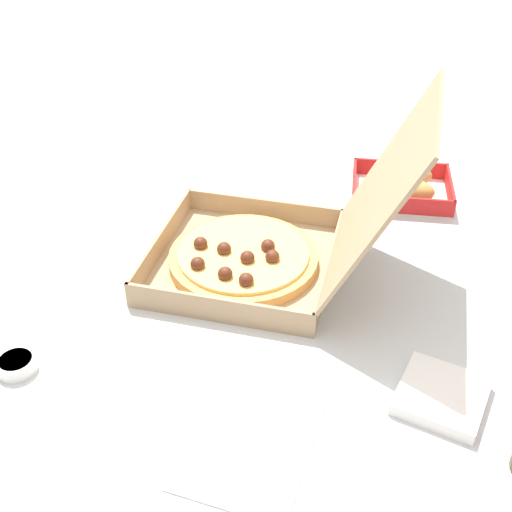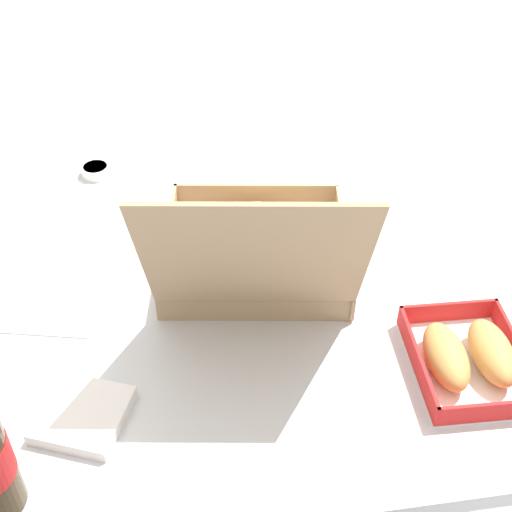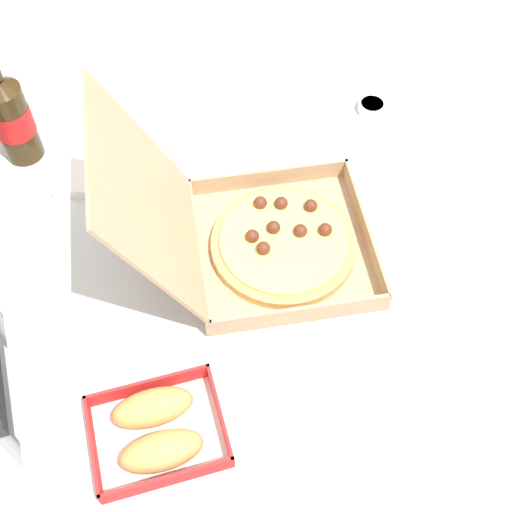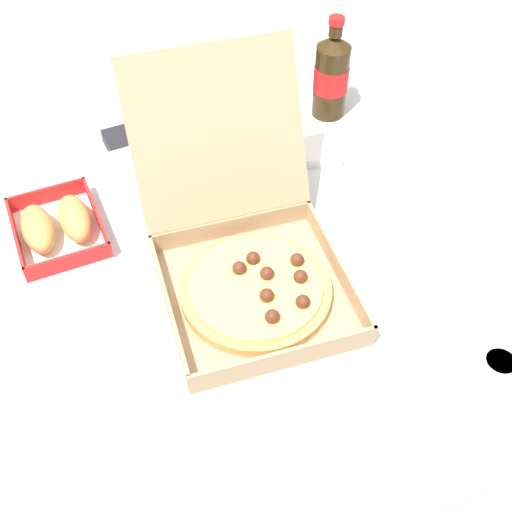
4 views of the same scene
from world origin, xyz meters
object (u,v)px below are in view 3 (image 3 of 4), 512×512
object	(u,v)px
bread_side_box	(157,430)
cola_bottle	(11,117)
dipping_sauce_cup	(372,106)
napkin_pile	(87,173)
paper_menu	(200,118)
pizza_box_open	(261,236)

from	to	relation	value
bread_side_box	cola_bottle	bearing A→B (deg)	10.27
dipping_sauce_cup	napkin_pile	bearing A→B (deg)	89.68
napkin_pile	dipping_sauce_cup	bearing A→B (deg)	-90.32
cola_bottle	paper_menu	world-z (taller)	cola_bottle
cola_bottle	napkin_pile	size ratio (longest dim) A/B	2.04
cola_bottle	dipping_sauce_cup	world-z (taller)	cola_bottle
bread_side_box	paper_menu	size ratio (longest dim) A/B	0.93
cola_bottle	dipping_sauce_cup	bearing A→B (deg)	-98.48
bread_side_box	paper_menu	world-z (taller)	bread_side_box
bread_side_box	napkin_pile	distance (m)	0.53
pizza_box_open	paper_menu	distance (m)	0.35
pizza_box_open	napkin_pile	bearing A→B (deg)	43.80
bread_side_box	paper_menu	distance (m)	0.66
dipping_sauce_cup	bread_side_box	bearing A→B (deg)	132.75
pizza_box_open	cola_bottle	size ratio (longest dim) A/B	2.09
paper_menu	dipping_sauce_cup	size ratio (longest dim) A/B	3.75
bread_side_box	cola_bottle	world-z (taller)	cola_bottle
pizza_box_open	bread_side_box	size ratio (longest dim) A/B	2.38
cola_bottle	paper_menu	bearing A→B (deg)	-92.45
bread_side_box	dipping_sauce_cup	size ratio (longest dim) A/B	3.50
dipping_sauce_cup	cola_bottle	bearing A→B (deg)	81.52
pizza_box_open	dipping_sauce_cup	size ratio (longest dim) A/B	8.35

